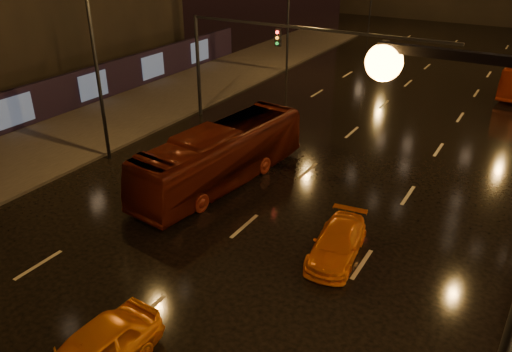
{
  "coord_description": "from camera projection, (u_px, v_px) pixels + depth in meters",
  "views": [
    {
      "loc": [
        9.21,
        -4.53,
        10.92
      ],
      "look_at": [
        0.63,
        9.87,
        2.5
      ],
      "focal_mm": 35.0,
      "sensor_mm": 36.0,
      "label": 1
    }
  ],
  "objects": [
    {
      "name": "ground",
      "position": [
        339.0,
        144.0,
        27.94
      ],
      "size": [
        140.0,
        140.0,
        0.0
      ],
      "primitive_type": "plane",
      "color": "black",
      "rests_on": "ground"
    },
    {
      "name": "traffic_signal",
      "position": [
        261.0,
        48.0,
        28.13
      ],
      "size": [
        15.31,
        0.32,
        6.2
      ],
      "color": "black",
      "rests_on": "ground"
    },
    {
      "name": "hoarding_left",
      "position": [
        13.0,
        111.0,
        29.11
      ],
      "size": [
        0.3,
        46.0,
        2.5
      ],
      "primitive_type": "cube",
      "color": "black",
      "rests_on": "ground"
    },
    {
      "name": "sidewalk_left",
      "position": [
        100.0,
        126.0,
        30.25
      ],
      "size": [
        7.0,
        70.0,
        0.15
      ],
      "primitive_type": "cube",
      "color": "#38332D",
      "rests_on": "ground"
    },
    {
      "name": "taxi_far",
      "position": [
        337.0,
        243.0,
        18.18
      ],
      "size": [
        2.06,
        4.06,
        1.13
      ],
      "primitive_type": "imported",
      "rotation": [
        0.0,
        0.0,
        0.13
      ],
      "color": "orange",
      "rests_on": "ground"
    },
    {
      "name": "bus_red",
      "position": [
        221.0,
        155.0,
        23.13
      ],
      "size": [
        3.35,
        10.23,
        2.8
      ],
      "primitive_type": "imported",
      "rotation": [
        0.0,
        0.0,
        -0.1
      ],
      "color": "#53150B",
      "rests_on": "ground"
    },
    {
      "name": "streetlight_right",
      "position": [
        471.0,
        275.0,
        7.16
      ],
      "size": [
        2.64,
        0.5,
        10.0
      ],
      "color": "black",
      "rests_on": "ground"
    }
  ]
}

